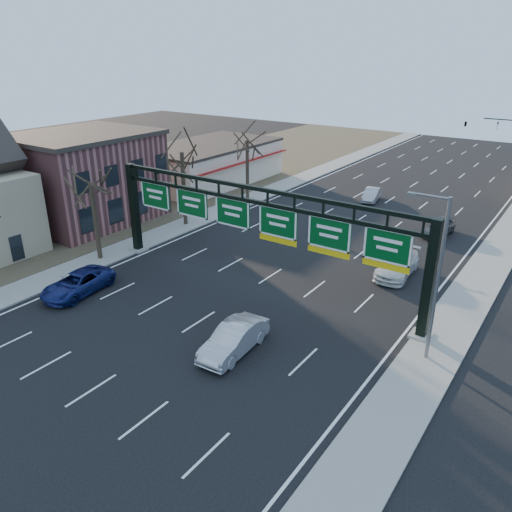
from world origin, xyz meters
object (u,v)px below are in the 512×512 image
Objects in this scene: car_blue_suv at (78,283)px; car_white_wagon at (398,265)px; sign_gantry at (257,224)px; car_silver_sedan at (234,339)px.

car_white_wagon is (16.73, 15.26, 0.05)m from car_blue_suv.
car_silver_sedan is at bearing -64.19° from sign_gantry.
sign_gantry is 5.02× the size of car_silver_sedan.
sign_gantry is 11.20m from car_white_wagon.
car_white_wagon is (3.77, 14.89, -0.02)m from car_silver_sedan.
car_silver_sedan reaches higher than car_blue_suv.
car_white_wagon is at bearing 35.43° from car_blue_suv.
car_white_wagon is (7.32, 7.55, -3.85)m from sign_gantry.
car_blue_suv is at bearing -140.50° from car_white_wagon.
sign_gantry is at bearing 112.55° from car_silver_sedan.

